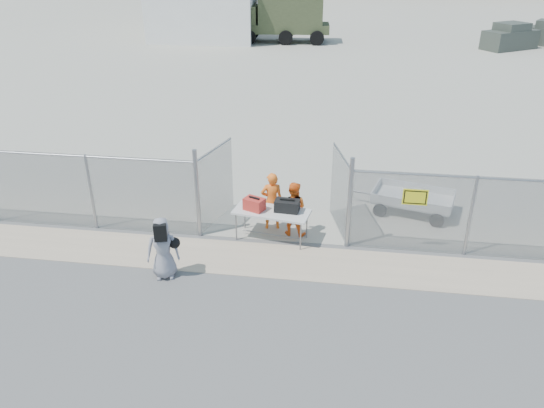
% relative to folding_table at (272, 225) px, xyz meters
% --- Properties ---
extents(ground, '(160.00, 160.00, 0.00)m').
position_rel_folding_table_xyz_m(ground, '(0.02, -2.09, -0.43)').
color(ground, '#585858').
extents(tarmac_inside, '(160.00, 80.00, 0.01)m').
position_rel_folding_table_xyz_m(tarmac_inside, '(0.02, 39.91, -0.42)').
color(tarmac_inside, '#A19F90').
rests_on(tarmac_inside, ground).
extents(dirt_strip, '(44.00, 1.60, 0.01)m').
position_rel_folding_table_xyz_m(dirt_strip, '(0.02, -1.09, -0.42)').
color(dirt_strip, tan).
rests_on(dirt_strip, ground).
extents(chain_link_fence, '(40.00, 0.20, 2.20)m').
position_rel_folding_table_xyz_m(chain_link_fence, '(0.02, -0.09, 0.67)').
color(chain_link_fence, gray).
rests_on(chain_link_fence, ground).
extents(folding_table, '(2.11, 1.15, 0.85)m').
position_rel_folding_table_xyz_m(folding_table, '(0.00, 0.00, 0.00)').
color(folding_table, silver).
rests_on(folding_table, ground).
extents(orange_bag, '(0.62, 0.52, 0.33)m').
position_rel_folding_table_xyz_m(orange_bag, '(-0.47, 0.01, 0.59)').
color(orange_bag, red).
rests_on(orange_bag, folding_table).
extents(black_duffel, '(0.67, 0.43, 0.31)m').
position_rel_folding_table_xyz_m(black_duffel, '(0.41, 0.05, 0.58)').
color(black_duffel, black).
rests_on(black_duffel, folding_table).
extents(security_worker_left, '(0.69, 0.53, 1.68)m').
position_rel_folding_table_xyz_m(security_worker_left, '(-0.08, 0.61, 0.41)').
color(security_worker_left, orange).
rests_on(security_worker_left, ground).
extents(security_worker_right, '(0.82, 0.68, 1.54)m').
position_rel_folding_table_xyz_m(security_worker_right, '(0.53, 0.36, 0.35)').
color(security_worker_right, orange).
rests_on(security_worker_right, ground).
extents(visitor, '(0.87, 0.68, 1.56)m').
position_rel_folding_table_xyz_m(visitor, '(-2.28, -2.14, 0.36)').
color(visitor, gray).
rests_on(visitor, ground).
extents(utility_trailer, '(3.27, 2.26, 0.72)m').
position_rel_folding_table_xyz_m(utility_trailer, '(3.90, 2.17, -0.07)').
color(utility_trailer, silver).
rests_on(utility_trailer, ground).
extents(military_truck, '(7.40, 3.22, 3.44)m').
position_rel_folding_table_xyz_m(military_truck, '(-3.57, 31.51, 1.30)').
color(military_truck, '#3E472A').
rests_on(military_truck, ground).
extents(parked_vehicle_near, '(4.47, 3.91, 1.88)m').
position_rel_folding_table_xyz_m(parked_vehicle_near, '(13.60, 30.77, 0.51)').
color(parked_vehicle_near, '#3B423B').
rests_on(parked_vehicle_near, ground).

